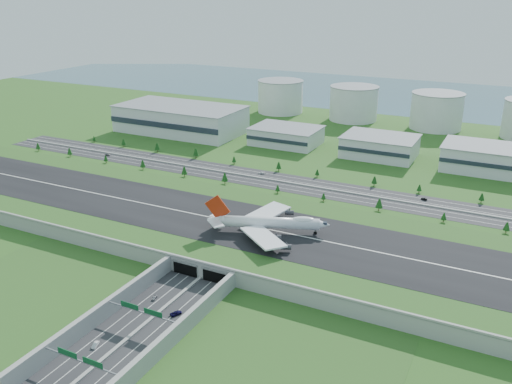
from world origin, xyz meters
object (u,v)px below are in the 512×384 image
at_px(car_0, 154,298).
at_px(car_7, 262,173).
at_px(fuel_tank_a, 280,97).
at_px(car_1, 95,345).
at_px(car_2, 176,313).
at_px(boeing_747, 268,222).
at_px(car_4, 108,155).
at_px(car_5, 424,199).

height_order(car_0, car_7, car_7).
xyz_separation_m(fuel_tank_a, car_1, (111.64, -424.08, -16.64)).
bearing_deg(car_2, car_1, 88.56).
relative_size(car_0, car_2, 0.74).
bearing_deg(boeing_747, car_4, 133.12).
distance_m(car_4, car_5, 257.12).
distance_m(car_0, car_2, 17.11).
height_order(car_1, car_7, car_7).
relative_size(car_1, car_2, 0.84).
relative_size(fuel_tank_a, car_5, 11.88).
bearing_deg(car_5, car_2, -0.29).
bearing_deg(boeing_747, car_1, -122.79).
bearing_deg(car_7, car_0, -9.53).
relative_size(car_1, car_4, 0.91).
distance_m(car_5, car_7, 120.29).
relative_size(car_5, car_7, 0.82).
bearing_deg(car_4, car_0, -133.60).
xyz_separation_m(car_1, car_7, (-34.32, 218.74, 0.00)).
bearing_deg(fuel_tank_a, car_1, -75.25).
bearing_deg(car_4, car_2, -132.06).
height_order(fuel_tank_a, car_0, fuel_tank_a).
distance_m(boeing_747, car_7, 122.63).
distance_m(fuel_tank_a, car_4, 229.27).
relative_size(car_0, car_1, 0.88).
bearing_deg(car_2, car_7, -50.56).
height_order(car_1, car_2, car_2).
distance_m(car_0, car_1, 38.63).
xyz_separation_m(car_1, car_2, (15.78, 32.61, 0.00)).
xyz_separation_m(car_4, car_7, (136.36, 15.57, -0.10)).
relative_size(fuel_tank_a, car_1, 11.12).
bearing_deg(car_5, car_1, -1.09).
xyz_separation_m(fuel_tank_a, boeing_747, (134.10, -313.24, -3.57)).
relative_size(fuel_tank_a, car_7, 9.74).
height_order(car_4, car_7, car_4).
relative_size(car_2, car_5, 1.27).
relative_size(fuel_tank_a, boeing_747, 0.78).
bearing_deg(car_4, boeing_747, -115.16).
xyz_separation_m(boeing_747, car_0, (-22.70, -72.20, -13.14)).
xyz_separation_m(car_2, car_7, (-50.10, 186.13, 0.00)).
bearing_deg(car_7, boeing_747, 7.51).
bearing_deg(car_4, car_1, -139.57).
xyz_separation_m(car_0, car_2, (16.01, -6.03, 0.07)).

